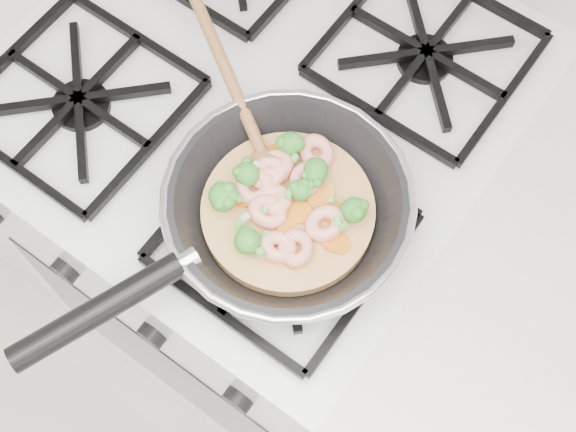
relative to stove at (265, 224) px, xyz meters
The scene contains 2 objects.
stove is the anchor object (origin of this frame).
skillet 0.53m from the stove, 43.91° to the right, with size 0.41×0.46×0.10m.
Camera 1 is at (0.35, 1.29, 1.72)m, focal length 49.01 mm.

